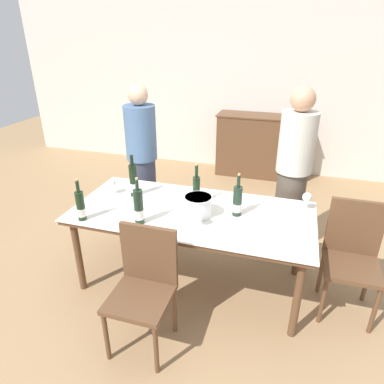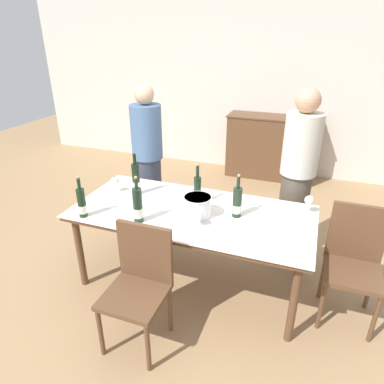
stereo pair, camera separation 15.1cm
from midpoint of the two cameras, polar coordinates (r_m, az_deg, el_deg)
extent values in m
plane|color=#A37F56|center=(3.32, 1.35, -14.50)|extent=(12.00, 12.00, 0.00)
cube|color=silver|center=(5.61, 12.37, 17.40)|extent=(8.00, 0.10, 2.80)
cube|color=brown|center=(5.50, 13.85, 7.12)|extent=(1.34, 0.44, 0.94)
cube|color=brown|center=(5.37, 14.39, 12.00)|extent=(1.38, 0.46, 0.02)
cylinder|color=brown|center=(3.20, -16.87, -9.58)|extent=(0.06, 0.06, 0.70)
cylinder|color=brown|center=(2.70, 18.15, -17.36)|extent=(0.06, 0.06, 0.70)
cylinder|color=brown|center=(3.74, -10.06, -3.47)|extent=(0.06, 0.06, 0.70)
cylinder|color=brown|center=(3.31, 19.02, -8.64)|extent=(0.06, 0.06, 0.70)
cube|color=brown|center=(2.91, 1.49, -3.65)|extent=(1.99, 0.93, 0.04)
cube|color=white|center=(2.90, 1.50, -3.29)|extent=(2.02, 0.96, 0.01)
cylinder|color=white|center=(2.79, 2.49, -2.43)|extent=(0.22, 0.22, 0.17)
cylinder|color=white|center=(2.75, 2.52, -0.94)|extent=(0.23, 0.23, 0.01)
cylinder|color=black|center=(2.98, 2.36, 0.24)|extent=(0.06, 0.06, 0.25)
cylinder|color=silver|center=(3.00, 2.34, -0.70)|extent=(0.07, 0.07, 0.07)
cylinder|color=black|center=(2.91, 2.42, 3.41)|extent=(0.03, 0.03, 0.11)
cylinder|color=tan|center=(2.88, 2.44, 4.55)|extent=(0.02, 0.02, 0.02)
cylinder|color=black|center=(2.88, -16.48, -1.78)|extent=(0.07, 0.07, 0.24)
cylinder|color=white|center=(2.91, -16.35, -2.73)|extent=(0.07, 0.07, 0.07)
cylinder|color=black|center=(2.81, -16.90, 1.30)|extent=(0.03, 0.03, 0.10)
cylinder|color=tan|center=(2.79, -17.04, 2.35)|extent=(0.02, 0.02, 0.02)
cylinder|color=black|center=(3.17, -7.98, 2.10)|extent=(0.07, 0.07, 0.30)
cylinder|color=white|center=(3.19, -7.91, 1.02)|extent=(0.07, 0.07, 0.08)
cylinder|color=black|center=(3.10, -8.19, 5.45)|extent=(0.03, 0.03, 0.10)
cylinder|color=#1E3323|center=(2.80, 9.07, -1.75)|extent=(0.07, 0.07, 0.25)
cylinder|color=silver|center=(2.83, 9.00, -2.75)|extent=(0.08, 0.08, 0.07)
cylinder|color=#1E3323|center=(2.72, 9.32, 1.57)|extent=(0.03, 0.03, 0.10)
cylinder|color=tan|center=(2.70, 9.41, 2.71)|extent=(0.02, 0.02, 0.02)
cylinder|color=#1E3323|center=(2.71, -7.46, -2.24)|extent=(0.08, 0.08, 0.29)
cylinder|color=white|center=(2.74, -7.38, -3.41)|extent=(0.08, 0.08, 0.08)
cylinder|color=#1E3323|center=(2.63, -7.68, 1.37)|extent=(0.03, 0.03, 0.09)
cylinder|color=tan|center=(2.60, -7.75, 2.40)|extent=(0.02, 0.02, 0.02)
cylinder|color=white|center=(3.06, 20.03, -3.23)|extent=(0.06, 0.06, 0.00)
cylinder|color=white|center=(3.04, 20.15, -2.49)|extent=(0.01, 0.01, 0.08)
sphere|color=white|center=(3.01, 20.35, -1.31)|extent=(0.08, 0.08, 0.08)
cylinder|color=white|center=(2.69, 2.59, -5.66)|extent=(0.07, 0.07, 0.00)
cylinder|color=white|center=(2.67, 2.61, -5.00)|extent=(0.01, 0.01, 0.07)
sphere|color=white|center=(2.64, 2.63, -3.84)|extent=(0.08, 0.08, 0.08)
cylinder|color=white|center=(3.31, -11.29, 0.07)|extent=(0.07, 0.07, 0.00)
cylinder|color=white|center=(3.29, -11.35, 0.70)|extent=(0.01, 0.01, 0.07)
sphere|color=white|center=(3.26, -11.45, 1.73)|extent=(0.08, 0.08, 0.08)
cylinder|color=brown|center=(2.65, -13.31, -21.84)|extent=(0.03, 0.03, 0.42)
cylinder|color=brown|center=(2.51, -5.49, -24.45)|extent=(0.03, 0.03, 0.42)
cylinder|color=brown|center=(2.86, -9.19, -16.96)|extent=(0.03, 0.03, 0.42)
cylinder|color=brown|center=(2.74, -2.00, -18.98)|extent=(0.03, 0.03, 0.42)
cube|color=brown|center=(2.52, -7.81, -16.84)|extent=(0.42, 0.42, 0.04)
cube|color=brown|center=(2.50, -6.09, -9.96)|extent=(0.42, 0.04, 0.45)
cylinder|color=brown|center=(2.95, 22.17, -17.30)|extent=(0.03, 0.03, 0.43)
cylinder|color=brown|center=(3.01, 29.49, -18.03)|extent=(0.03, 0.03, 0.43)
cylinder|color=brown|center=(3.24, 22.18, -13.00)|extent=(0.03, 0.03, 0.43)
cylinder|color=brown|center=(3.30, 28.73, -13.75)|extent=(0.03, 0.03, 0.43)
cube|color=brown|center=(2.98, 26.51, -12.02)|extent=(0.42, 0.42, 0.04)
cube|color=brown|center=(3.01, 27.19, -5.99)|extent=(0.42, 0.04, 0.47)
cylinder|color=#383F56|center=(3.95, -5.94, -0.16)|extent=(0.28, 0.28, 0.86)
cylinder|color=#4C6B93|center=(3.70, -6.44, 9.91)|extent=(0.33, 0.33, 0.57)
sphere|color=#DBAD89|center=(3.62, -6.75, 15.83)|extent=(0.20, 0.20, 0.20)
cylinder|color=#51473D|center=(3.56, 17.44, -3.86)|extent=(0.28, 0.28, 0.92)
cylinder|color=beige|center=(3.28, 19.11, 7.49)|extent=(0.33, 0.33, 0.56)
sphere|color=tan|center=(3.19, 20.12, 14.15)|extent=(0.22, 0.22, 0.22)
camera|label=1|loc=(0.08, -88.46, 0.73)|focal=32.00mm
camera|label=2|loc=(0.08, 91.54, -0.73)|focal=32.00mm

